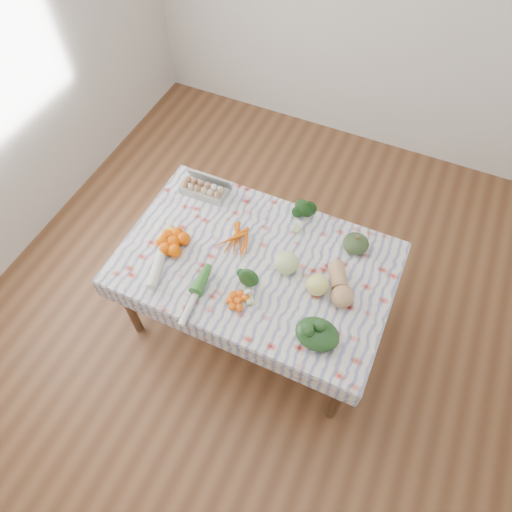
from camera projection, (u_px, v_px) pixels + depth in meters
ground at (256, 317)px, 3.41m from camera, size 4.50×4.50×0.00m
dining_table at (256, 269)px, 2.85m from camera, size 1.60×1.00×0.75m
tablecloth at (256, 262)px, 2.79m from camera, size 1.66×1.06×0.01m
egg_carton at (203, 190)px, 3.05m from camera, size 0.32×0.14×0.08m
carrot_bunch at (240, 242)px, 2.84m from camera, size 0.24×0.22×0.04m
kale_bunch at (302, 216)px, 2.90m from camera, size 0.16×0.14×0.13m
kabocha_squash at (356, 244)px, 2.79m from camera, size 0.21×0.21×0.10m
cabbage at (287, 263)px, 2.69m from camera, size 0.15×0.15×0.14m
butternut_squash at (340, 284)px, 2.61m from camera, size 0.25×0.31×0.13m
orange_cluster at (173, 242)px, 2.81m from camera, size 0.27×0.27×0.09m
broccoli at (247, 285)px, 2.63m from camera, size 0.21×0.21×0.11m
mandarin_cluster at (238, 300)px, 2.60m from camera, size 0.17×0.17×0.05m
grapefruit at (317, 285)px, 2.61m from camera, size 0.15×0.15×0.13m
spinach_bag at (317, 334)px, 2.45m from camera, size 0.29×0.26×0.11m
daikon at (160, 259)px, 2.75m from camera, size 0.18×0.42×0.06m
leek at (195, 296)px, 2.62m from camera, size 0.07×0.39×0.04m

